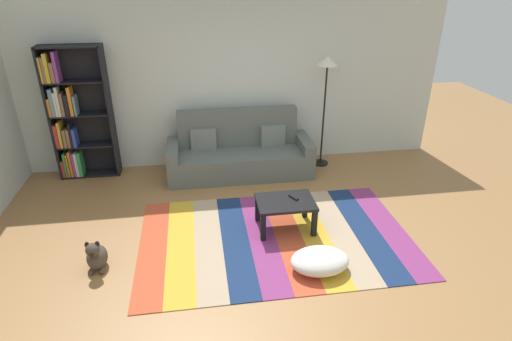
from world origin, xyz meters
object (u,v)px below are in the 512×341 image
object	(u,v)px
standing_lamp	(327,76)
tv_remote	(294,197)
couch	(239,153)
dog	(96,256)
bookshelf	(73,117)
coffee_table	(285,206)
pouf	(320,261)

from	to	relation	value
standing_lamp	tv_remote	size ratio (longest dim) A/B	11.98
couch	dog	distance (m)	2.84
bookshelf	coffee_table	world-z (taller)	bookshelf
standing_lamp	couch	bearing A→B (deg)	-174.79
bookshelf	couch	bearing A→B (deg)	-6.51
bookshelf	standing_lamp	bearing A→B (deg)	-2.31
tv_remote	dog	bearing A→B (deg)	165.33
couch	standing_lamp	xyz separation A→B (m)	(1.39, 0.13, 1.16)
couch	dog	bearing A→B (deg)	-130.28
tv_remote	couch	bearing A→B (deg)	79.58
couch	standing_lamp	size ratio (longest dim) A/B	1.26
coffee_table	tv_remote	world-z (taller)	tv_remote
coffee_table	tv_remote	distance (m)	0.15
couch	coffee_table	size ratio (longest dim) A/B	3.16
pouf	standing_lamp	size ratio (longest dim) A/B	0.36
couch	tv_remote	distance (m)	1.72
coffee_table	tv_remote	xyz separation A→B (m)	(0.11, 0.05, 0.08)
couch	pouf	distance (m)	2.64
bookshelf	dog	distance (m)	2.66
pouf	coffee_table	bearing A→B (deg)	103.21
coffee_table	standing_lamp	bearing A→B (deg)	61.09
couch	tv_remote	world-z (taller)	couch
couch	standing_lamp	bearing A→B (deg)	5.21
bookshelf	pouf	bearing A→B (deg)	-42.90
pouf	tv_remote	distance (m)	0.97
couch	pouf	size ratio (longest dim) A/B	3.50
pouf	dog	bearing A→B (deg)	170.45
bookshelf	coffee_table	bearing A→B (deg)	-34.75
bookshelf	standing_lamp	xyz separation A→B (m)	(3.88, -0.16, 0.52)
standing_lamp	dog	bearing A→B (deg)	-144.63
bookshelf	standing_lamp	world-z (taller)	bookshelf
bookshelf	dog	xyz separation A→B (m)	(0.65, -2.45, -0.82)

